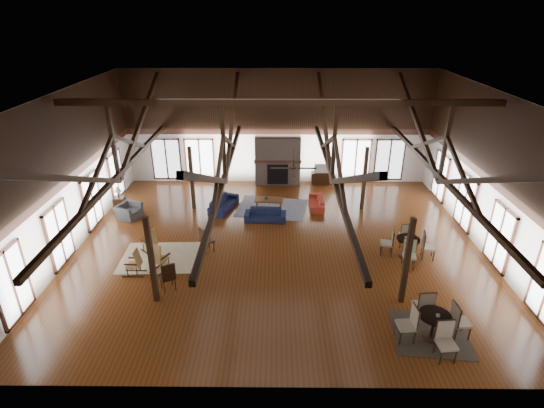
{
  "coord_description": "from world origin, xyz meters",
  "views": [
    {
      "loc": [
        -0.12,
        -14.77,
        8.75
      ],
      "look_at": [
        -0.25,
        1.0,
        1.4
      ],
      "focal_mm": 28.0,
      "sensor_mm": 36.0,
      "label": 1
    }
  ],
  "objects_px": {
    "tv_console": "(323,178)",
    "coffee_table": "(269,200)",
    "sofa_orange": "(317,202)",
    "cafe_table_near": "(434,322)",
    "sofa_navy_front": "(265,215)",
    "sofa_navy_left": "(224,203)",
    "armchair": "(129,211)",
    "cafe_table_far": "(408,244)"
  },
  "relations": [
    {
      "from": "armchair",
      "to": "tv_console",
      "type": "distance_m",
      "value": 10.18
    },
    {
      "from": "coffee_table",
      "to": "cafe_table_near",
      "type": "relative_size",
      "value": 0.64
    },
    {
      "from": "cafe_table_far",
      "to": "tv_console",
      "type": "xyz_separation_m",
      "value": [
        -2.49,
        7.46,
        -0.22
      ]
    },
    {
      "from": "cafe_table_near",
      "to": "cafe_table_far",
      "type": "height_order",
      "value": "cafe_table_near"
    },
    {
      "from": "tv_console",
      "to": "coffee_table",
      "type": "bearing_deg",
      "value": -131.11
    },
    {
      "from": "armchair",
      "to": "cafe_table_near",
      "type": "relative_size",
      "value": 0.47
    },
    {
      "from": "coffee_table",
      "to": "armchair",
      "type": "relative_size",
      "value": 1.37
    },
    {
      "from": "sofa_orange",
      "to": "tv_console",
      "type": "xyz_separation_m",
      "value": [
        0.59,
        3.03,
        0.06
      ]
    },
    {
      "from": "armchair",
      "to": "cafe_table_near",
      "type": "distance_m",
      "value": 13.57
    },
    {
      "from": "sofa_navy_front",
      "to": "armchair",
      "type": "xyz_separation_m",
      "value": [
        -6.21,
        0.22,
        0.06
      ]
    },
    {
      "from": "sofa_orange",
      "to": "tv_console",
      "type": "distance_m",
      "value": 3.08
    },
    {
      "from": "sofa_navy_left",
      "to": "sofa_orange",
      "type": "distance_m",
      "value": 4.45
    },
    {
      "from": "armchair",
      "to": "tv_console",
      "type": "height_order",
      "value": "armchair"
    },
    {
      "from": "sofa_orange",
      "to": "cafe_table_near",
      "type": "xyz_separation_m",
      "value": [
        2.58,
        -8.89,
        0.31
      ]
    },
    {
      "from": "coffee_table",
      "to": "cafe_table_near",
      "type": "height_order",
      "value": "cafe_table_near"
    },
    {
      "from": "sofa_navy_left",
      "to": "tv_console",
      "type": "distance_m",
      "value": 6.02
    },
    {
      "from": "sofa_navy_left",
      "to": "tv_console",
      "type": "relative_size",
      "value": 1.61
    },
    {
      "from": "sofa_navy_front",
      "to": "cafe_table_far",
      "type": "height_order",
      "value": "cafe_table_far"
    },
    {
      "from": "cafe_table_far",
      "to": "tv_console",
      "type": "relative_size",
      "value": 1.69
    },
    {
      "from": "cafe_table_near",
      "to": "sofa_navy_left",
      "type": "bearing_deg",
      "value": 129.16
    },
    {
      "from": "sofa_orange",
      "to": "cafe_table_far",
      "type": "relative_size",
      "value": 0.83
    },
    {
      "from": "sofa_navy_front",
      "to": "coffee_table",
      "type": "xyz_separation_m",
      "value": [
        0.14,
        1.19,
        0.19
      ]
    },
    {
      "from": "tv_console",
      "to": "cafe_table_near",
      "type": "bearing_deg",
      "value": -80.55
    },
    {
      "from": "sofa_navy_front",
      "to": "tv_console",
      "type": "height_order",
      "value": "tv_console"
    },
    {
      "from": "sofa_navy_front",
      "to": "sofa_navy_left",
      "type": "height_order",
      "value": "sofa_navy_left"
    },
    {
      "from": "armchair",
      "to": "tv_console",
      "type": "bearing_deg",
      "value": -44.03
    },
    {
      "from": "sofa_orange",
      "to": "cafe_table_near",
      "type": "relative_size",
      "value": 0.8
    },
    {
      "from": "sofa_orange",
      "to": "cafe_table_near",
      "type": "bearing_deg",
      "value": 17.71
    },
    {
      "from": "armchair",
      "to": "cafe_table_near",
      "type": "bearing_deg",
      "value": -103.15
    },
    {
      "from": "sofa_navy_front",
      "to": "cafe_table_near",
      "type": "bearing_deg",
      "value": -52.76
    },
    {
      "from": "coffee_table",
      "to": "tv_console",
      "type": "xyz_separation_m",
      "value": [
        2.88,
        3.3,
        -0.14
      ]
    },
    {
      "from": "cafe_table_near",
      "to": "cafe_table_far",
      "type": "xyz_separation_m",
      "value": [
        0.5,
        4.46,
        -0.03
      ]
    },
    {
      "from": "sofa_navy_front",
      "to": "coffee_table",
      "type": "relative_size",
      "value": 1.32
    },
    {
      "from": "sofa_navy_front",
      "to": "armchair",
      "type": "bearing_deg",
      "value": -178.8
    },
    {
      "from": "coffee_table",
      "to": "cafe_table_near",
      "type": "bearing_deg",
      "value": -55.1
    },
    {
      "from": "sofa_orange",
      "to": "coffee_table",
      "type": "xyz_separation_m",
      "value": [
        -2.29,
        -0.28,
        0.2
      ]
    },
    {
      "from": "cafe_table_near",
      "to": "coffee_table",
      "type": "bearing_deg",
      "value": 119.45
    },
    {
      "from": "armchair",
      "to": "sofa_navy_left",
      "type": "bearing_deg",
      "value": -55.78
    },
    {
      "from": "sofa_orange",
      "to": "armchair",
      "type": "distance_m",
      "value": 8.73
    },
    {
      "from": "sofa_navy_left",
      "to": "coffee_table",
      "type": "xyz_separation_m",
      "value": [
        2.15,
        -0.0,
        0.16
      ]
    },
    {
      "from": "sofa_navy_front",
      "to": "sofa_orange",
      "type": "distance_m",
      "value": 2.84
    },
    {
      "from": "sofa_navy_left",
      "to": "tv_console",
      "type": "bearing_deg",
      "value": -39.73
    }
  ]
}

